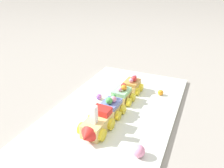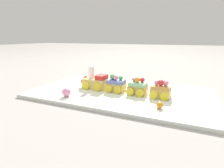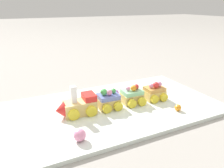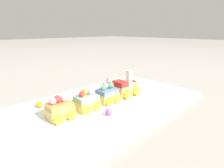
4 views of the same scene
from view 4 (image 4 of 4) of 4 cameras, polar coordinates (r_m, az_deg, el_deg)
The scene contains 9 objects.
ground_plane at distance 0.61m, azimuth -2.80°, elevation -7.24°, with size 10.00×10.00×0.00m, color gray.
display_board at distance 0.60m, azimuth -2.81°, elevation -6.72°, with size 0.70×0.39×0.01m, color silver.
cake_train_locomotive at distance 0.67m, azimuth 5.10°, elevation -1.31°, with size 0.12×0.08×0.09m.
cake_car_blueberry at distance 0.60m, azimuth -1.64°, elevation -3.50°, with size 0.07×0.08×0.07m.
cake_car_mint at distance 0.55m, azimuth -8.62°, elevation -5.76°, with size 0.07×0.08×0.07m.
cake_car_caramel at distance 0.52m, azimuth -16.72°, elevation -8.10°, with size 0.07×0.08×0.07m.
gumball_purple at distance 0.51m, azimuth -1.08°, elevation -9.12°, with size 0.02×0.02×0.02m, color #9956C6.
gumball_pink at distance 0.79m, azimuth -0.81°, elevation 0.90°, with size 0.03×0.03×0.03m, color pink.
gumball_orange at distance 0.61m, azimuth -22.59°, elevation -6.17°, with size 0.02×0.02×0.02m, color orange.
Camera 4 is at (-0.37, -0.41, 0.25)m, focal length 28.00 mm.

